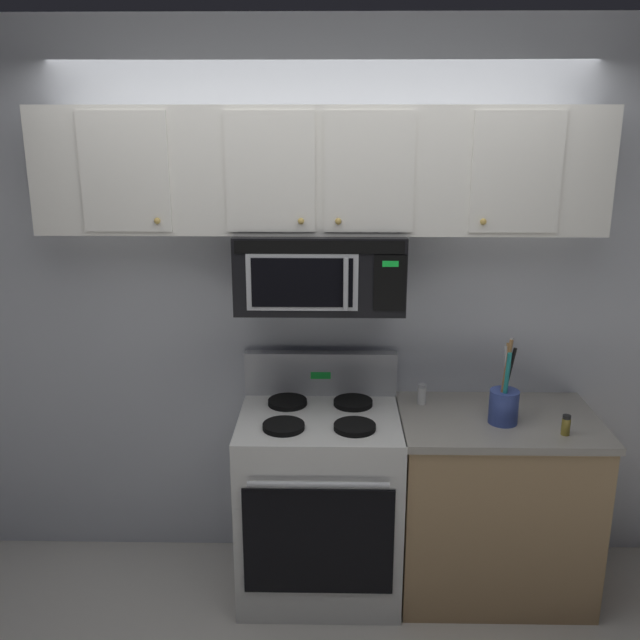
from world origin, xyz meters
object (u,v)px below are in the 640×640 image
(stove_range, at_px, (320,498))
(utensil_crock_blue, at_px, (504,402))
(over_range_microwave, at_px, (320,270))
(salt_shaker, at_px, (422,394))
(spice_jar, at_px, (566,425))

(stove_range, height_order, utensil_crock_blue, utensil_crock_blue)
(over_range_microwave, height_order, salt_shaker, over_range_microwave)
(utensil_crock_blue, height_order, spice_jar, utensil_crock_blue)
(over_range_microwave, height_order, utensil_crock_blue, over_range_microwave)
(over_range_microwave, relative_size, utensil_crock_blue, 1.89)
(salt_shaker, distance_m, spice_jar, 0.68)
(stove_range, distance_m, utensil_crock_blue, 1.00)
(utensil_crock_blue, height_order, salt_shaker, utensil_crock_blue)
(utensil_crock_blue, bearing_deg, over_range_microwave, 168.14)
(stove_range, relative_size, over_range_microwave, 1.47)
(spice_jar, bearing_deg, over_range_microwave, 164.68)
(stove_range, xyz_separation_m, over_range_microwave, (-0.00, 0.12, 1.11))
(stove_range, bearing_deg, utensil_crock_blue, -4.10)
(stove_range, relative_size, spice_jar, 12.15)
(stove_range, distance_m, over_range_microwave, 1.11)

